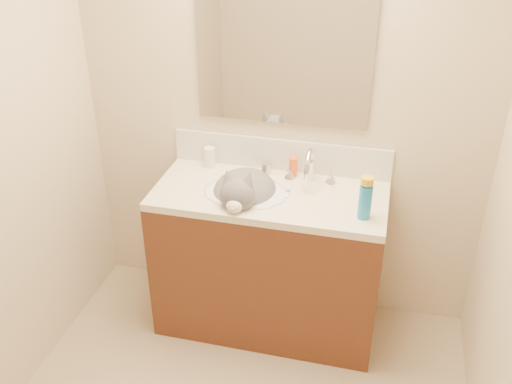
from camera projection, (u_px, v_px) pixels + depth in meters
The scene contains 16 objects.
room_shell at pixel (204, 167), 1.79m from camera, with size 2.24×2.54×2.52m.
vanity_cabinet at pixel (269, 263), 3.15m from camera, with size 1.20×0.55×0.82m, color #4E2614.
counter_slab at pixel (270, 195), 2.94m from camera, with size 1.20×0.55×0.04m, color beige.
basin at pixel (246, 204), 2.96m from camera, with size 0.45×0.36×0.14m, color silver.
faucet at pixel (309, 169), 2.96m from camera, with size 0.28×0.20×0.21m.
cat at pixel (244, 195), 2.93m from camera, with size 0.40×0.48×0.35m.
backsplash at pixel (280, 155), 3.10m from camera, with size 1.20×0.02×0.18m, color silver.
mirror at pixel (283, 47), 2.81m from camera, with size 0.90×0.02×0.80m, color white.
pill_bottle at pixel (209, 157), 3.15m from camera, with size 0.06×0.06×0.11m, color silver.
pill_label at pixel (210, 159), 3.16m from camera, with size 0.06×0.06×0.04m, color orange.
silver_jar at pixel (266, 168), 3.10m from camera, with size 0.05×0.05×0.06m, color #B7B7BC.
amber_bottle at pixel (293, 167), 3.05m from camera, with size 0.04×0.04×0.11m, color #E04F1A.
toothbrush at pixel (288, 191), 2.93m from camera, with size 0.01×0.14×0.01m, color silver.
toothbrush_head at pixel (288, 191), 2.92m from camera, with size 0.02×0.03×0.02m, color #638CD4.
spray_can at pixel (365, 202), 2.67m from camera, with size 0.06×0.06×0.17m, color #1C7BC6.
spray_cap at pixel (367, 181), 2.62m from camera, with size 0.06×0.06×0.04m, color gold.
Camera 1 is at (0.54, -1.51, 2.30)m, focal length 40.00 mm.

